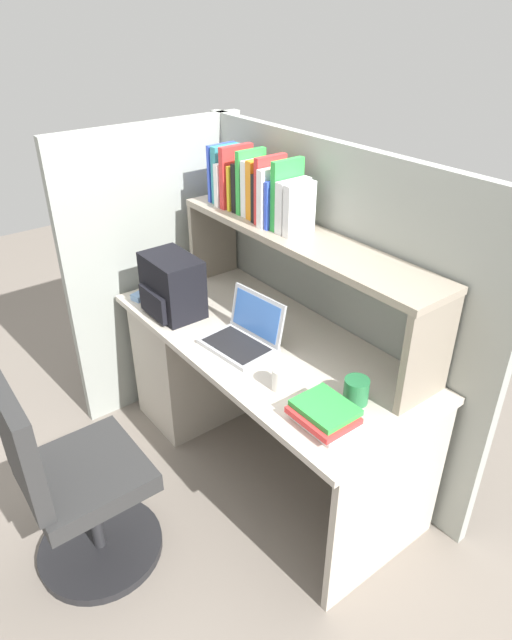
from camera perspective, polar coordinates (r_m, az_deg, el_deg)
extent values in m
plane|color=slate|center=(2.95, 0.79, -14.09)|extent=(8.00, 8.00, 0.00)
cube|color=beige|center=(2.50, 0.91, -2.32)|extent=(1.60, 0.70, 0.03)
cube|color=#B6AD9F|center=(3.08, -5.53, -3.64)|extent=(0.40, 0.64, 0.70)
cube|color=#B6AD9F|center=(2.33, 13.50, -18.24)|extent=(0.03, 0.64, 0.70)
cube|color=#939991|center=(2.69, 7.28, 1.45)|extent=(1.84, 0.05, 1.55)
cube|color=#939991|center=(3.08, -9.75, 5.14)|extent=(0.05, 1.06, 1.55)
cube|color=gray|center=(3.01, -4.42, 8.33)|extent=(0.03, 0.28, 0.42)
cube|color=gray|center=(2.11, 17.28, -3.42)|extent=(0.03, 0.28, 0.42)
cube|color=gray|center=(2.41, 4.77, 8.33)|extent=(1.44, 0.28, 0.03)
cube|color=blue|center=(2.82, -3.55, 14.95)|extent=(0.02, 0.16, 0.28)
cube|color=teal|center=(2.79, -3.07, 14.78)|extent=(0.04, 0.15, 0.28)
cube|color=white|center=(2.75, -2.79, 13.85)|extent=(0.03, 0.16, 0.21)
cube|color=red|center=(2.72, -2.03, 14.56)|extent=(0.03, 0.18, 0.29)
cube|color=yellow|center=(2.70, -1.45, 13.60)|extent=(0.02, 0.17, 0.21)
cube|color=black|center=(2.67, -1.13, 13.57)|extent=(0.03, 0.14, 0.23)
cube|color=green|center=(2.63, -0.54, 14.07)|extent=(0.03, 0.16, 0.29)
cube|color=white|center=(2.60, -0.16, 13.48)|extent=(0.04, 0.13, 0.26)
cube|color=orange|center=(2.57, 0.61, 13.41)|extent=(0.04, 0.16, 0.27)
cube|color=black|center=(2.54, 1.02, 12.62)|extent=(0.03, 0.15, 0.22)
cube|color=red|center=(2.51, 1.48, 13.27)|extent=(0.03, 0.16, 0.30)
cube|color=white|center=(2.48, 1.93, 12.59)|extent=(0.03, 0.18, 0.26)
cube|color=blue|center=(2.47, 2.56, 11.94)|extent=(0.02, 0.17, 0.21)
cube|color=green|center=(2.44, 3.21, 12.78)|extent=(0.03, 0.16, 0.30)
cube|color=white|center=(2.42, 3.83, 11.67)|extent=(0.04, 0.17, 0.22)
cube|color=white|center=(2.38, 4.50, 11.31)|extent=(0.04, 0.15, 0.22)
cube|color=#B7BABF|center=(2.43, -1.86, -2.67)|extent=(0.33, 0.25, 0.02)
cube|color=black|center=(2.42, -2.04, -2.54)|extent=(0.29, 0.20, 0.00)
cube|color=#B7BABF|center=(2.44, 0.12, 0.51)|extent=(0.31, 0.08, 0.20)
cube|color=#3F72CC|center=(2.44, 0.00, 0.46)|extent=(0.27, 0.06, 0.17)
cube|color=black|center=(2.67, -8.58, 3.57)|extent=(0.30, 0.20, 0.29)
cube|color=black|center=(2.66, -10.42, 1.67)|extent=(0.22, 0.04, 0.13)
cube|color=#7299C6|center=(2.89, -11.65, 2.51)|extent=(0.08, 0.12, 0.03)
cylinder|color=white|center=(2.17, 2.65, -6.08)|extent=(0.08, 0.08, 0.09)
cylinder|color=#26723F|center=(2.13, 10.21, -7.21)|extent=(0.10, 0.10, 0.10)
cube|color=white|center=(2.04, 7.19, -10.22)|extent=(0.20, 0.16, 0.03)
cube|color=red|center=(2.02, 6.93, -9.72)|extent=(0.22, 0.18, 0.02)
cube|color=green|center=(2.02, 7.15, -8.94)|extent=(0.21, 0.17, 0.02)
cylinder|color=black|center=(2.66, -15.68, -21.48)|extent=(0.52, 0.52, 0.04)
cylinder|color=#262628|center=(2.49, -16.43, -18.24)|extent=(0.05, 0.05, 0.41)
cube|color=#2D2D2D|center=(2.35, -17.17, -14.90)|extent=(0.44, 0.44, 0.08)
cube|color=#2D2D2D|center=(2.15, -23.26, -11.77)|extent=(0.40, 0.07, 0.44)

